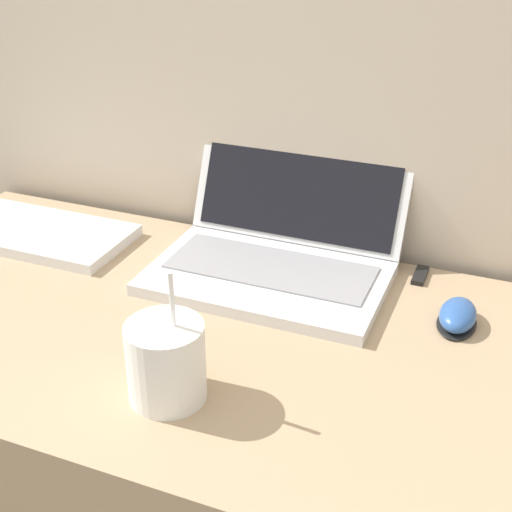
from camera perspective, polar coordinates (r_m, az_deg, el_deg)
laptop at (r=1.19m, az=1.78°, el=0.74°), size 0.38×0.32×0.20m
drink_cup at (r=0.90m, az=-7.21°, el=-8.29°), size 0.10×0.10×0.19m
computer_mouse at (r=1.09m, az=15.83°, el=-4.66°), size 0.06×0.09×0.04m
external_keyboard at (r=1.38m, az=-17.53°, el=1.85°), size 0.37×0.17×0.02m
usb_stick at (r=1.21m, az=13.00°, el=-1.51°), size 0.02×0.06×0.01m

